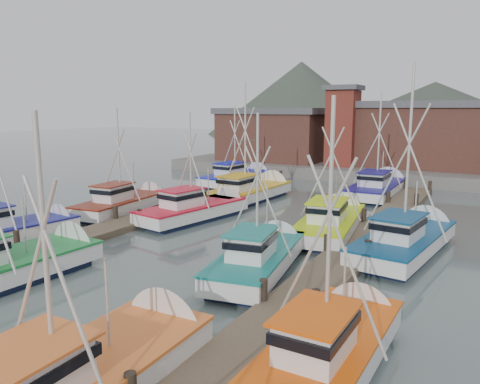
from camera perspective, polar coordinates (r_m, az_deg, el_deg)
The scene contains 21 objects.
ground at distance 22.27m, azimuth -8.89°, elevation -9.10°, with size 260.00×260.00×0.00m, color #475552.
dock_left at distance 29.59m, azimuth -14.78°, elevation -4.07°, with size 2.30×46.00×1.50m.
dock_right at distance 22.53m, azimuth 12.13°, elevation -8.42°, with size 2.30×46.00×1.50m.
quay at distance 55.45m, azimuth 15.39°, elevation 2.80°, with size 44.00×16.00×1.20m, color slate.
shed_left at distance 56.91m, azimuth 4.19°, elevation 7.09°, with size 12.72×8.48×6.20m.
shed_center at distance 53.99m, azimuth 21.82°, elevation 6.61°, with size 14.84×9.54×6.90m.
lookout_tower at distance 51.75m, azimuth 12.39°, elevation 7.93°, with size 3.60×3.60×8.50m.
distant_hills at distance 141.62m, azimuth 18.85°, elevation 6.59°, with size 175.00×140.00×42.00m.
boat_1 at distance 13.00m, azimuth -18.86°, elevation -20.98°, with size 3.34×9.49×8.08m.
boat_4 at distance 22.28m, azimuth -26.84°, elevation -8.23°, with size 4.32×9.94×10.82m.
boat_5 at distance 21.33m, azimuth 2.59°, elevation -7.94°, with size 3.87×8.61×7.78m.
boat_6 at distance 28.48m, azimuth -26.09°, elevation -4.34°, with size 3.83×8.71×9.57m.
boat_7 at distance 14.06m, azimuth 11.22°, elevation -18.08°, with size 3.31×7.97×8.21m.
boat_8 at distance 31.32m, azimuth -5.05°, elevation -2.12°, with size 4.13×9.13×7.85m.
boat_9 at distance 28.32m, azimuth 11.17°, elevation -3.58°, with size 4.02×9.49×8.63m.
boat_10 at distance 34.26m, azimuth -13.62°, elevation -1.30°, with size 3.44×8.79×8.07m.
boat_11 at distance 25.53m, azimuth 19.77°, elevation -5.48°, with size 4.13×9.68×10.28m.
boat_12 at distance 37.79m, azimuth 1.27°, elevation 0.03°, with size 4.17×10.44×10.27m.
boat_13 at distance 41.62m, azimuth 16.55°, elevation 0.54°, with size 3.96×10.30×9.66m.
boat_14 at distance 45.92m, azimuth -0.10°, elevation 1.82°, with size 3.81×9.50×8.53m.
gull_far at distance 25.80m, azimuth 0.36°, elevation 6.22°, with size 1.55×0.63×0.24m.
Camera 1 is at (13.13, -16.46, 7.27)m, focal length 35.00 mm.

